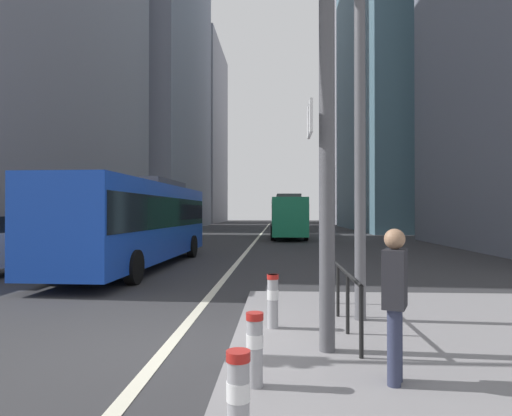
% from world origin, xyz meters
% --- Properties ---
extents(ground_plane, '(160.00, 160.00, 0.00)m').
position_xyz_m(ground_plane, '(0.00, 20.00, 0.00)').
color(ground_plane, '#303033').
extents(lane_centre_line, '(0.20, 80.00, 0.01)m').
position_xyz_m(lane_centre_line, '(0.00, 30.00, 0.01)').
color(lane_centre_line, beige).
rests_on(lane_centre_line, ground).
extents(office_tower_left_mid, '(13.39, 25.72, 48.20)m').
position_xyz_m(office_tower_left_mid, '(-16.00, 49.94, 24.10)').
color(office_tower_left_mid, slate).
rests_on(office_tower_left_mid, ground).
extents(office_tower_left_far, '(12.62, 21.56, 34.56)m').
position_xyz_m(office_tower_left_far, '(-16.00, 78.09, 17.28)').
color(office_tower_left_far, gray).
rests_on(office_tower_left_far, ground).
extents(office_tower_right_mid, '(13.61, 25.87, 48.88)m').
position_xyz_m(office_tower_right_mid, '(17.00, 45.52, 24.44)').
color(office_tower_right_mid, slate).
rests_on(office_tower_right_mid, ground).
extents(office_tower_right_far, '(12.37, 23.20, 55.07)m').
position_xyz_m(office_tower_right_far, '(17.00, 72.82, 27.53)').
color(office_tower_right_far, gray).
rests_on(office_tower_right_far, ground).
extents(city_bus_blue_oncoming, '(2.90, 11.70, 3.40)m').
position_xyz_m(city_bus_blue_oncoming, '(-3.57, 9.43, 1.84)').
color(city_bus_blue_oncoming, blue).
rests_on(city_bus_blue_oncoming, ground).
extents(city_bus_red_receding, '(2.88, 11.76, 3.40)m').
position_xyz_m(city_bus_red_receding, '(2.35, 28.61, 1.84)').
color(city_bus_red_receding, '#198456').
rests_on(city_bus_red_receding, ground).
extents(car_oncoming_mid, '(2.19, 4.46, 1.94)m').
position_xyz_m(car_oncoming_mid, '(-7.48, 22.19, 0.99)').
color(car_oncoming_mid, silver).
rests_on(car_oncoming_mid, ground).
extents(car_receding_near, '(2.14, 4.52, 1.94)m').
position_xyz_m(car_receding_near, '(2.59, 45.84, 0.99)').
color(car_receding_near, gold).
rests_on(car_receding_near, ground).
extents(car_receding_far, '(2.13, 4.45, 1.94)m').
position_xyz_m(car_receding_far, '(4.07, 55.22, 0.99)').
color(car_receding_far, '#B2A899').
rests_on(car_receding_far, ground).
extents(car_oncoming_far, '(2.09, 4.28, 1.94)m').
position_xyz_m(car_oncoming_far, '(-5.86, 18.59, 0.99)').
color(car_oncoming_far, '#232838').
rests_on(car_oncoming_far, ground).
extents(traffic_signal_gantry, '(6.94, 0.65, 6.00)m').
position_xyz_m(traffic_signal_gantry, '(0.03, -0.52, 4.15)').
color(traffic_signal_gantry, '#515156').
rests_on(traffic_signal_gantry, median_island).
extents(street_lamp_post, '(5.50, 0.32, 8.00)m').
position_xyz_m(street_lamp_post, '(3.17, 1.29, 5.28)').
color(street_lamp_post, '#56565B').
rests_on(street_lamp_post, median_island).
extents(bollard_left, '(0.20, 0.20, 0.84)m').
position_xyz_m(bollard_left, '(1.39, -3.18, 0.62)').
color(bollard_left, '#99999E').
rests_on(bollard_left, median_island).
extents(bollard_right, '(0.20, 0.20, 0.82)m').
position_xyz_m(bollard_right, '(1.44, -1.79, 0.61)').
color(bollard_right, '#99999E').
rests_on(bollard_right, median_island).
extents(bollard_back, '(0.20, 0.20, 0.89)m').
position_xyz_m(bollard_back, '(1.60, 0.65, 0.65)').
color(bollard_back, '#99999E').
rests_on(bollard_back, median_island).
extents(pedestrian_railing, '(0.06, 3.52, 0.98)m').
position_xyz_m(pedestrian_railing, '(2.80, 0.94, 0.85)').
color(pedestrian_railing, black).
rests_on(pedestrian_railing, median_island).
extents(pedestrian_far, '(0.36, 0.44, 1.75)m').
position_xyz_m(pedestrian_far, '(3.02, -1.62, 1.13)').
color(pedestrian_far, '#2D334C').
rests_on(pedestrian_far, median_island).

